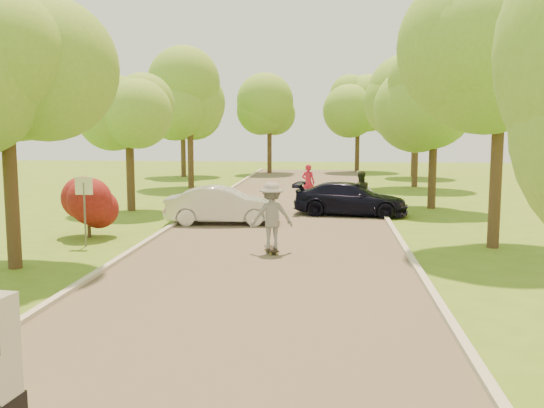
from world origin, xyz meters
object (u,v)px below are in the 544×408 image
at_px(longboard, 272,249).
at_px(dark_sedan, 351,199).
at_px(skateboarder, 272,216).
at_px(person_olive, 360,192).
at_px(person_striped, 308,183).
at_px(street_sign, 84,197).
at_px(silver_sedan, 223,205).

bearing_deg(longboard, dark_sedan, -123.64).
height_order(dark_sedan, skateboarder, skateboarder).
relative_size(longboard, skateboarder, 0.53).
xyz_separation_m(dark_sedan, person_olive, (0.42, 0.48, 0.23)).
height_order(longboard, person_striped, person_striped).
xyz_separation_m(street_sign, skateboarder, (5.86, -0.41, -0.45)).
xyz_separation_m(street_sign, person_olive, (8.87, 8.00, -0.64)).
bearing_deg(street_sign, dark_sedan, 41.65).
height_order(street_sign, silver_sedan, street_sign).
bearing_deg(dark_sedan, longboard, 169.34).
xyz_separation_m(silver_sedan, person_striped, (3.00, 7.50, 0.21)).
distance_m(silver_sedan, person_striped, 8.08).
distance_m(dark_sedan, longboard, 8.36).
distance_m(dark_sedan, person_striped, 5.13).
distance_m(longboard, person_striped, 12.71).
relative_size(dark_sedan, longboard, 4.55).
distance_m(street_sign, skateboarder, 5.89).
distance_m(street_sign, person_olive, 11.96).
xyz_separation_m(dark_sedan, person_striped, (-1.95, 4.74, 0.23)).
relative_size(silver_sedan, person_olive, 2.36).
xyz_separation_m(street_sign, dark_sedan, (8.45, 7.52, -0.87)).
bearing_deg(person_striped, silver_sedan, 86.58).
distance_m(skateboarder, person_striped, 12.68).
xyz_separation_m(street_sign, silver_sedan, (3.50, 4.75, -0.85)).
relative_size(longboard, person_striped, 0.57).
bearing_deg(silver_sedan, longboard, -159.50).
distance_m(longboard, skateboarder, 1.00).
relative_size(skateboarder, person_striped, 1.07).
xyz_separation_m(skateboarder, person_striped, (0.64, 12.66, -0.19)).
height_order(dark_sedan, person_olive, person_olive).
bearing_deg(street_sign, longboard, -4.01).
height_order(longboard, skateboarder, skateboarder).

